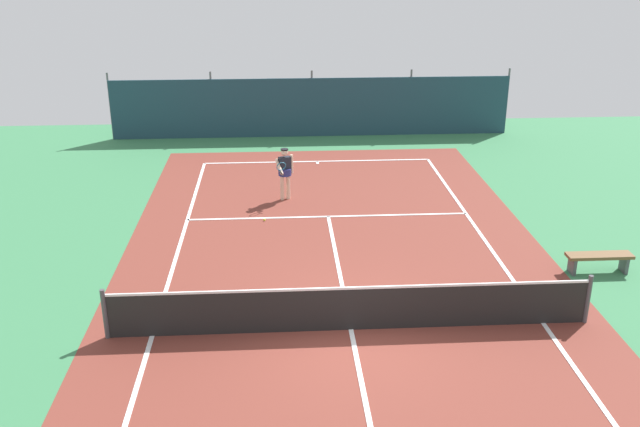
{
  "coord_description": "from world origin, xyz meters",
  "views": [
    {
      "loc": [
        -1.45,
        -12.69,
        7.62
      ],
      "look_at": [
        -0.37,
        4.4,
        0.9
      ],
      "focal_mm": 39.36,
      "sensor_mm": 36.0,
      "label": 1
    }
  ],
  "objects_px": {
    "tennis_net": "(351,308)",
    "courtside_bench": "(599,258)",
    "parked_car": "(283,101)",
    "tennis_player": "(285,170)",
    "tennis_ball_near_player": "(264,220)"
  },
  "relations": [
    {
      "from": "tennis_player",
      "to": "tennis_net",
      "type": "bearing_deg",
      "value": 77.82
    },
    {
      "from": "tennis_player",
      "to": "courtside_bench",
      "type": "distance_m",
      "value": 9.45
    },
    {
      "from": "courtside_bench",
      "to": "parked_car",
      "type": "bearing_deg",
      "value": 114.73
    },
    {
      "from": "tennis_ball_near_player",
      "to": "parked_car",
      "type": "distance_m",
      "value": 12.35
    },
    {
      "from": "parked_car",
      "to": "courtside_bench",
      "type": "xyz_separation_m",
      "value": [
        7.45,
        -16.18,
        -0.46
      ]
    },
    {
      "from": "courtside_bench",
      "to": "tennis_net",
      "type": "bearing_deg",
      "value": -159.85
    },
    {
      "from": "tennis_player",
      "to": "tennis_ball_near_player",
      "type": "relative_size",
      "value": 24.85
    },
    {
      "from": "tennis_player",
      "to": "parked_car",
      "type": "relative_size",
      "value": 0.38
    },
    {
      "from": "parked_car",
      "to": "courtside_bench",
      "type": "relative_size",
      "value": 2.68
    },
    {
      "from": "tennis_net",
      "to": "courtside_bench",
      "type": "distance_m",
      "value": 6.72
    },
    {
      "from": "tennis_net",
      "to": "courtside_bench",
      "type": "xyz_separation_m",
      "value": [
        6.31,
        2.32,
        -0.14
      ]
    },
    {
      "from": "tennis_ball_near_player",
      "to": "tennis_net",
      "type": "bearing_deg",
      "value": -73.21
    },
    {
      "from": "tennis_player",
      "to": "courtside_bench",
      "type": "relative_size",
      "value": 1.03
    },
    {
      "from": "tennis_player",
      "to": "parked_car",
      "type": "distance_m",
      "value": 10.52
    },
    {
      "from": "tennis_player",
      "to": "tennis_ball_near_player",
      "type": "height_order",
      "value": "tennis_player"
    }
  ]
}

